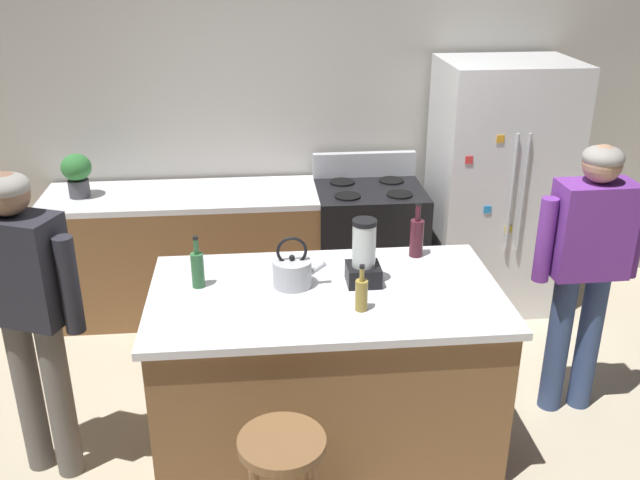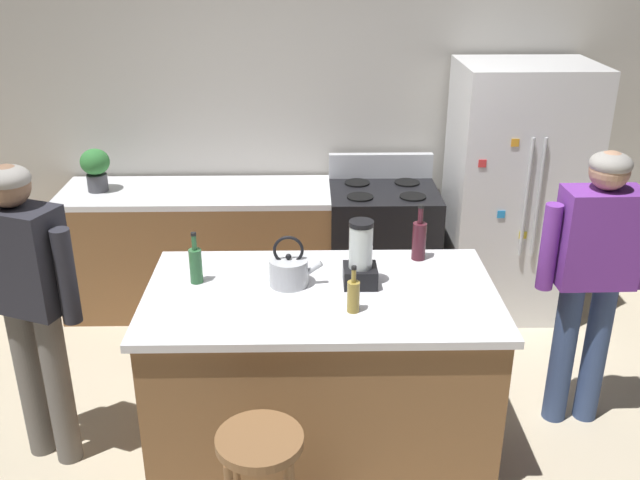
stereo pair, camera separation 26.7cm
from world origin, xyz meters
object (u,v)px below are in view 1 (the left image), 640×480
at_px(refrigerator, 498,187).
at_px(person_by_sink_right, 587,257).
at_px(potted_plant, 77,172).
at_px(bottle_vinegar, 361,294).
at_px(kitchen_island, 325,367).
at_px(bar_stool, 282,470).
at_px(tea_kettle, 292,271).
at_px(blender_appliance, 364,257).
at_px(bottle_wine, 417,236).
at_px(stove_range, 368,246).
at_px(bottle_olive_oil, 198,268).
at_px(person_by_island_left, 27,301).

bearing_deg(refrigerator, person_by_sink_right, -88.45).
height_order(potted_plant, bottle_vinegar, potted_plant).
relative_size(kitchen_island, bar_stool, 2.55).
xyz_separation_m(bar_stool, tea_kettle, (0.10, 0.94, 0.45)).
xyz_separation_m(person_by_sink_right, bar_stool, (-1.70, -1.01, -0.42)).
relative_size(blender_appliance, tea_kettle, 1.26).
xyz_separation_m(kitchen_island, bar_stool, (-0.27, -0.86, 0.08)).
xyz_separation_m(bottle_wine, tea_kettle, (-0.70, -0.30, -0.04)).
height_order(refrigerator, person_by_sink_right, refrigerator).
height_order(stove_range, blender_appliance, blender_appliance).
distance_m(bottle_olive_oil, bottle_vinegar, 0.85).
bearing_deg(bottle_wine, bar_stool, -123.25).
bearing_deg(refrigerator, potted_plant, 179.01).
bearing_deg(stove_range, bottle_wine, -86.52).
distance_m(bottle_vinegar, tea_kettle, 0.42).
bearing_deg(bottle_vinegar, person_by_sink_right, 16.03).
distance_m(kitchen_island, refrigerator, 2.09).
distance_m(stove_range, tea_kettle, 1.66).
bearing_deg(potted_plant, person_by_island_left, -86.14).
xyz_separation_m(bar_stool, bottle_vinegar, (0.41, 0.65, 0.45)).
height_order(person_by_island_left, tea_kettle, person_by_island_left).
xyz_separation_m(blender_appliance, bottle_olive_oil, (-0.84, 0.04, -0.05)).
relative_size(refrigerator, bottle_wine, 5.65).
relative_size(kitchen_island, person_by_island_left, 1.10).
bearing_deg(bottle_olive_oil, refrigerator, 34.33).
relative_size(bar_stool, blender_appliance, 2.00).
bearing_deg(blender_appliance, refrigerator, 50.14).
distance_m(blender_appliance, tea_kettle, 0.37).
relative_size(person_by_island_left, tea_kettle, 5.83).
height_order(kitchen_island, bar_stool, kitchen_island).
bearing_deg(kitchen_island, refrigerator, 47.10).
bearing_deg(bottle_vinegar, tea_kettle, 136.94).
relative_size(kitchen_island, bottle_wine, 5.60).
bearing_deg(blender_appliance, person_by_island_left, -173.85).
xyz_separation_m(bottle_olive_oil, tea_kettle, (0.48, -0.03, -0.02)).
bearing_deg(person_by_sink_right, blender_appliance, -175.82).
distance_m(potted_plant, tea_kettle, 2.01).
relative_size(stove_range, bottle_olive_oil, 3.93).
relative_size(bar_stool, bottle_vinegar, 2.94).
height_order(blender_appliance, bottle_wine, blender_appliance).
height_order(refrigerator, potted_plant, refrigerator).
relative_size(kitchen_island, potted_plant, 5.90).
relative_size(bottle_wine, bottle_vinegar, 1.34).
bearing_deg(bar_stool, person_by_island_left, 146.87).
bearing_deg(bottle_wine, person_by_island_left, -166.19).
relative_size(potted_plant, bottle_wine, 0.95).
relative_size(kitchen_island, refrigerator, 0.99).
xyz_separation_m(blender_appliance, bottle_vinegar, (-0.05, -0.28, -0.06)).
height_order(person_by_sink_right, bottle_wine, person_by_sink_right).
xyz_separation_m(refrigerator, potted_plant, (-2.92, 0.05, 0.19)).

